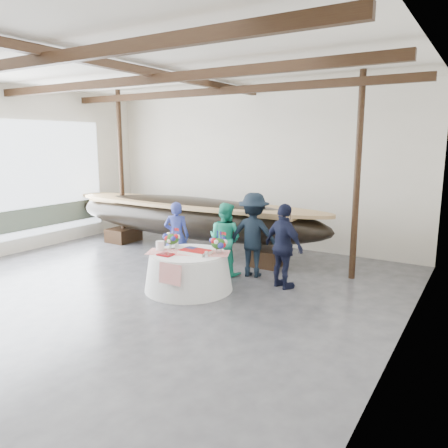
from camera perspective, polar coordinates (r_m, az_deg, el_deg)
The scene contains 12 objects.
floor at distance 8.67m, azimuth -15.19°, elevation -10.12°, with size 10.00×12.00×0.01m, color #3D3D42.
wall_back at distance 12.97m, azimuth 4.07°, elevation 7.28°, with size 10.00×0.02×4.50m, color silver.
wall_right at distance 5.62m, azimuth 21.07°, elevation 1.97°, with size 0.02×12.00×4.50m, color silver.
ceiling at distance 8.25m, azimuth -16.83°, elevation 20.54°, with size 10.00×12.00×0.01m, color white.
pavilion_structure at distance 8.68m, azimuth -12.93°, elevation 16.90°, with size 9.80×11.76×4.50m.
longboat_display at distance 12.04m, azimuth -4.72°, elevation 0.94°, with size 8.24×1.65×1.54m.
banquet_table at distance 9.12m, azimuth -4.65°, elevation -6.12°, with size 1.83×1.83×0.78m.
tabletop_items at distance 9.09m, azimuth -4.35°, elevation -2.64°, with size 1.76×1.21×0.40m.
guest_woman_blue at distance 10.45m, azimuth -6.21°, elevation -1.55°, with size 0.60×0.39×1.64m, color navy.
guest_woman_teal at distance 10.01m, azimuth 0.14°, elevation -1.94°, with size 0.81×0.63×1.67m, color #21AB87.
guest_man_left at distance 9.87m, azimuth 3.88°, elevation -1.43°, with size 1.23×0.71×1.91m, color black.
guest_man_right at distance 9.13m, azimuth 7.83°, elevation -2.91°, with size 1.05×0.44×1.79m, color black.
Camera 1 is at (6.00, -5.47, 3.04)m, focal length 35.00 mm.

